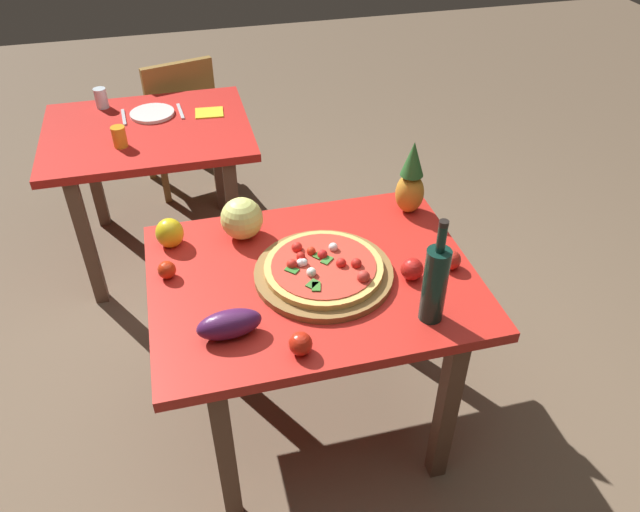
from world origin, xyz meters
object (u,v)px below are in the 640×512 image
(display_table, at_px, (313,296))
(fork_utensil, at_px, (124,117))
(drinking_glass_juice, at_px, (119,137))
(eggplant, at_px, (229,324))
(tomato_at_corner, at_px, (451,260))
(dinner_plate, at_px, (152,113))
(pineapple_left, at_px, (411,181))
(pizza_board, at_px, (324,273))
(tomato_near_board, at_px, (412,269))
(napkin_folded, at_px, (209,113))
(pizza, at_px, (324,267))
(background_table, at_px, (150,148))
(tomato_beside_pepper, at_px, (167,270))
(melon, at_px, (242,218))
(drinking_glass_water, at_px, (101,98))
(tomato_by_bottle, at_px, (300,344))
(dining_chair, at_px, (179,118))
(bell_pepper, at_px, (170,233))
(knife_utensil, at_px, (180,111))
(wine_bottle, at_px, (435,283))

(display_table, relative_size, fork_utensil, 6.16)
(drinking_glass_juice, bearing_deg, eggplant, -76.39)
(tomato_at_corner, distance_m, dinner_plate, 1.78)
(pineapple_left, bearing_deg, pizza_board, -143.77)
(tomato_near_board, height_order, napkin_folded, tomato_near_board)
(drinking_glass_juice, relative_size, fork_utensil, 0.54)
(pizza, height_order, tomato_at_corner, pizza)
(background_table, height_order, tomato_beside_pepper, tomato_beside_pepper)
(melon, relative_size, drinking_glass_water, 1.54)
(display_table, bearing_deg, background_table, 111.94)
(pizza_board, relative_size, eggplant, 2.38)
(pizza_board, bearing_deg, napkin_folded, 99.72)
(background_table, bearing_deg, drinking_glass_juice, -125.59)
(background_table, xyz_separation_m, napkin_folded, (0.31, 0.09, 0.11))
(tomato_by_bottle, relative_size, drinking_glass_juice, 0.74)
(pineapple_left, bearing_deg, melon, -179.26)
(pizza_board, distance_m, eggplant, 0.40)
(tomato_beside_pepper, bearing_deg, dinner_plate, 90.11)
(dinner_plate, bearing_deg, dining_chair, 74.88)
(pizza_board, bearing_deg, dining_chair, 101.37)
(display_table, relative_size, drinking_glass_juice, 11.48)
(bell_pepper, xyz_separation_m, tomato_near_board, (0.78, -0.40, -0.01))
(display_table, relative_size, napkin_folded, 7.92)
(dining_chair, distance_m, fork_utensil, 0.61)
(napkin_folded, bearing_deg, dinner_plate, 169.83)
(tomato_near_board, height_order, knife_utensil, tomato_near_board)
(pizza, distance_m, drinking_glass_juice, 1.32)
(dinner_plate, relative_size, knife_utensil, 1.22)
(tomato_at_corner, height_order, knife_utensil, tomato_at_corner)
(dining_chair, relative_size, tomato_beside_pepper, 13.65)
(pizza_board, bearing_deg, eggplant, -149.84)
(dinner_plate, bearing_deg, pizza, -70.21)
(napkin_folded, bearing_deg, wine_bottle, -72.86)
(dinner_plate, bearing_deg, pineapple_left, -50.27)
(pizza, distance_m, eggplant, 0.40)
(pizza, xyz_separation_m, tomato_near_board, (0.29, -0.08, -0.00))
(drinking_glass_juice, bearing_deg, dining_chair, 70.28)
(drinking_glass_water, bearing_deg, pizza, -64.48)
(dining_chair, height_order, melon, melon)
(drinking_glass_juice, bearing_deg, pizza, -59.45)
(background_table, relative_size, drinking_glass_juice, 10.24)
(dining_chair, xyz_separation_m, wine_bottle, (0.66, -2.21, 0.39))
(dining_chair, xyz_separation_m, tomato_beside_pepper, (-0.13, -1.80, 0.28))
(eggplant, xyz_separation_m, tomato_by_bottle, (0.19, -0.12, -0.01))
(display_table, height_order, pizza, pizza)
(pineapple_left, height_order, tomato_beside_pepper, pineapple_left)
(pizza_board, bearing_deg, display_table, 153.54)
(background_table, bearing_deg, display_table, -68.06)
(display_table, xyz_separation_m, dinner_plate, (-0.48, 1.43, 0.10))
(dining_chair, distance_m, tomato_at_corner, 2.18)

